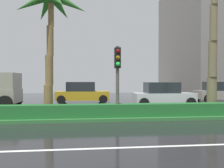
{
  "coord_description": "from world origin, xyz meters",
  "views": [
    {
      "loc": [
        1.57,
        -4.53,
        1.91
      ],
      "look_at": [
        3.53,
        12.84,
        1.59
      ],
      "focal_mm": 38.06,
      "sensor_mm": 36.0,
      "label": 1
    }
  ],
  "objects": [
    {
      "name": "median_hedge",
      "position": [
        0.0,
        6.6,
        0.45
      ],
      "size": [
        76.5,
        0.7,
        0.6
      ],
      "color": "#1E6028",
      "rests_on": "median_strip"
    },
    {
      "name": "median_strip",
      "position": [
        0.0,
        8.0,
        0.07
      ],
      "size": [
        85.5,
        4.0,
        0.15
      ],
      "primitive_type": "cube",
      "color": "#2D6B33",
      "rests_on": "ground_plane"
    },
    {
      "name": "palm_tree_centre_left",
      "position": [
        -0.17,
        7.76,
        5.33
      ],
      "size": [
        3.72,
        3.52,
        6.5
      ],
      "color": "brown",
      "rests_on": "median_strip"
    },
    {
      "name": "near_lane_divider_stripe",
      "position": [
        0.0,
        2.0,
        0.0
      ],
      "size": [
        81.0,
        0.14,
        0.01
      ],
      "primitive_type": "cube",
      "color": "white",
      "rests_on": "ground_plane"
    },
    {
      "name": "car_in_traffic_third",
      "position": [
        13.32,
        15.05,
        0.83
      ],
      "size": [
        4.3,
        2.02,
        1.72
      ],
      "color": "gray",
      "rests_on": "ground_plane"
    },
    {
      "name": "car_in_traffic_leading",
      "position": [
        1.29,
        15.2,
        0.83
      ],
      "size": [
        4.3,
        2.02,
        1.72
      ],
      "color": "#B28C1E",
      "rests_on": "ground_plane"
    },
    {
      "name": "traffic_signal_median_right",
      "position": [
        3.08,
        6.52,
        2.44
      ],
      "size": [
        0.28,
        0.43,
        3.33
      ],
      "color": "#4C4C47",
      "rests_on": "median_strip"
    },
    {
      "name": "car_in_traffic_second",
      "position": [
        7.11,
        11.96,
        0.83
      ],
      "size": [
        4.3,
        2.02,
        1.72
      ],
      "color": "silver",
      "rests_on": "ground_plane"
    },
    {
      "name": "ground_plane",
      "position": [
        0.0,
        9.0,
        -0.05
      ],
      "size": [
        90.0,
        42.0,
        0.1
      ],
      "primitive_type": "cube",
      "color": "black"
    }
  ]
}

